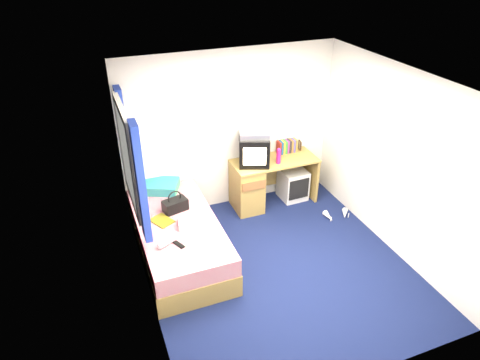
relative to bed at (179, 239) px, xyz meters
name	(u,v)px	position (x,y,z in m)	size (l,w,h in m)	color
ground	(278,267)	(1.10, -0.70, -0.27)	(3.40, 3.40, 0.00)	#0C1438
room_shell	(283,168)	(1.10, -0.70, 1.18)	(3.40, 3.40, 3.40)	white
bed	(179,239)	(0.00, 0.00, 0.00)	(1.01, 2.00, 0.54)	#A48644
pillow	(157,186)	(-0.07, 0.85, 0.34)	(0.59, 0.37, 0.13)	#1A56AA
desk	(257,183)	(1.42, 0.74, 0.14)	(1.30, 0.55, 0.75)	#A48644
storage_cube	(293,184)	(2.05, 0.74, -0.02)	(0.39, 0.39, 0.49)	silver
crt_tv	(254,150)	(1.36, 0.74, 0.70)	(0.55, 0.53, 0.43)	black
vcr	(254,134)	(1.36, 0.74, 0.96)	(0.42, 0.30, 0.08)	silver
book_row	(287,146)	(1.99, 0.90, 0.58)	(0.31, 0.13, 0.20)	maroon
picture_frame	(300,145)	(2.22, 0.92, 0.55)	(0.02, 0.12, 0.14)	black
pink_water_bottle	(279,157)	(1.70, 0.61, 0.59)	(0.07, 0.07, 0.22)	#CC1C70
aerosol_can	(266,157)	(1.54, 0.71, 0.57)	(0.05, 0.05, 0.19)	silver
handbag	(175,205)	(0.04, 0.26, 0.36)	(0.35, 0.25, 0.29)	black
towel	(190,222)	(0.14, -0.14, 0.32)	(0.28, 0.24, 0.09)	silver
magazine	(162,221)	(-0.18, 0.08, 0.28)	(0.21, 0.28, 0.01)	gold
water_bottle	(166,243)	(-0.24, -0.42, 0.31)	(0.07, 0.07, 0.20)	silver
colour_swatch_fan	(193,243)	(0.06, -0.51, 0.28)	(0.22, 0.06, 0.01)	yellow
remote_control	(179,245)	(-0.10, -0.47, 0.28)	(0.05, 0.16, 0.02)	black
window_assembly	(130,159)	(-0.45, 0.20, 1.15)	(0.11, 1.42, 1.40)	silver
white_heels	(337,215)	(2.41, -0.02, -0.23)	(0.41, 0.25, 0.09)	silver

